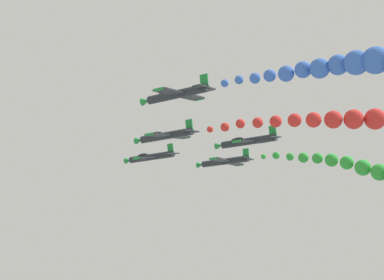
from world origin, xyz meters
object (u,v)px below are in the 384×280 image
object	(u,v)px
airplane_left_outer	(247,141)
airplane_right_outer	(176,94)
airplane_lead	(151,157)
airplane_left_inner	(165,136)
airplane_right_inner	(224,161)

from	to	relation	value
airplane_left_outer	airplane_right_outer	bearing A→B (deg)	175.10
airplane_lead	airplane_left_inner	xyz separation A→B (m)	(-9.05, -9.60, 0.32)
airplane_right_inner	airplane_right_outer	distance (m)	27.03
airplane_lead	airplane_right_outer	size ratio (longest dim) A/B	1.00
airplane_right_inner	airplane_left_outer	bearing A→B (deg)	-134.35
airplane_left_outer	airplane_right_outer	xyz separation A→B (m)	(-16.94, 1.45, 2.75)
airplane_lead	airplane_left_outer	distance (m)	18.54
airplane_left_inner	airplane_left_outer	world-z (taller)	airplane_left_inner
airplane_lead	airplane_left_inner	world-z (taller)	airplane_left_inner
airplane_lead	airplane_left_outer	bearing A→B (deg)	-90.57
airplane_lead	airplane_right_inner	size ratio (longest dim) A/B	1.00
airplane_left_outer	airplane_left_inner	bearing A→B (deg)	134.76
airplane_left_inner	airplane_right_outer	world-z (taller)	airplane_right_outer
airplane_right_inner	airplane_right_outer	world-z (taller)	airplane_right_outer
airplane_right_inner	airplane_right_outer	xyz separation A→B (m)	(-25.75, -7.56, 3.21)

